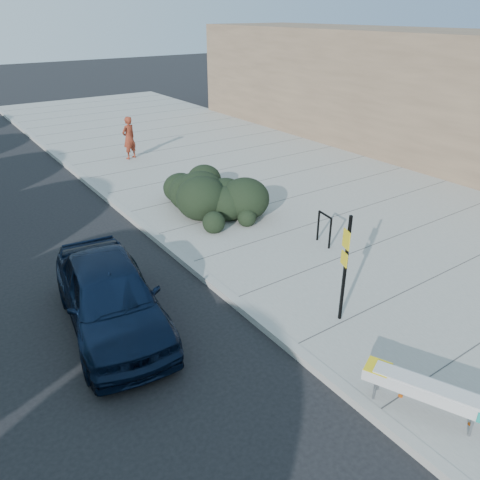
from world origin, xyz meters
The scene contains 9 objects.
ground centered at (0.00, 0.00, 0.00)m, with size 120.00×120.00×0.00m, color black.
sidewalk_near centered at (5.60, 5.00, 0.07)m, with size 11.20×50.00×0.15m, color gray.
curb_near centered at (0.00, 5.00, 0.08)m, with size 0.22×50.00×0.17m, color #9E9E99.
bench centered at (0.60, -2.39, 0.61)m, with size 1.13×1.92×0.58m.
bike_rack centered at (3.50, 2.83, 0.69)m, with size 0.15×0.61×0.89m.
sign_post centered at (1.35, 0.14, 1.48)m, with size 0.13×0.26×2.32m.
hedge centered at (2.35, 6.85, 0.85)m, with size 1.88×3.76×1.41m, color black.
sedan_navy centered at (-2.50, 2.76, 0.75)m, with size 1.77×4.39×1.50m, color black.
pedestrian centered at (2.50, 13.55, 1.04)m, with size 0.65×0.43×1.78m, color maroon.
Camera 1 is at (-4.91, -5.22, 5.91)m, focal length 35.00 mm.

